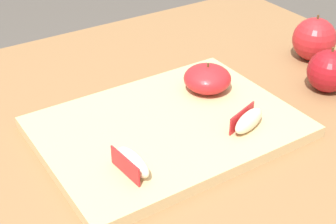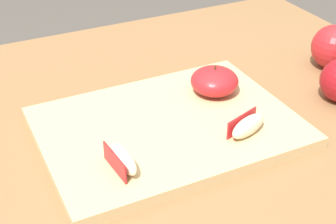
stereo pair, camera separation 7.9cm
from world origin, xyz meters
name	(u,v)px [view 1 (the left image)]	position (x,y,z in m)	size (l,w,h in m)	color
dining_table	(126,174)	(0.00, 0.00, 0.64)	(1.24, 0.82, 0.76)	brown
cutting_board	(168,127)	(0.05, -0.06, 0.77)	(0.41, 0.30, 0.02)	tan
apple_half_skin_up	(207,79)	(0.17, -0.01, 0.80)	(0.09, 0.09, 0.05)	#B21E23
apple_wedge_right	(248,121)	(0.15, -0.15, 0.79)	(0.08, 0.05, 0.03)	beige
apple_wedge_near_knife	(132,162)	(-0.06, -0.14, 0.79)	(0.03, 0.07, 0.03)	beige
whole_apple_crimson	(315,39)	(0.46, 0.00, 0.80)	(0.09, 0.09, 0.10)	#B21E23
whole_apple_red_delicious	(329,71)	(0.38, -0.11, 0.80)	(0.08, 0.08, 0.09)	maroon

